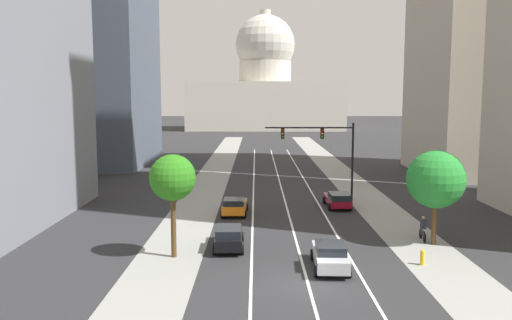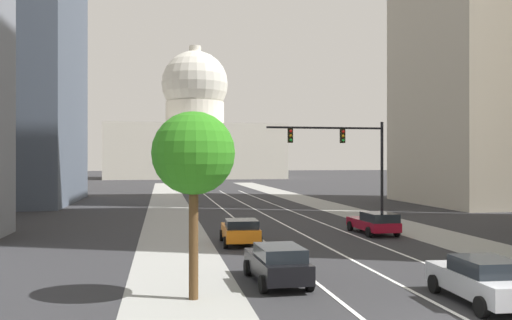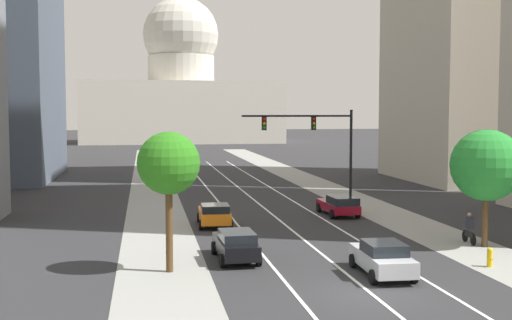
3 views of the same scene
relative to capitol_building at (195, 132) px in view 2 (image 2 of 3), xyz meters
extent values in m
plane|color=#2B2B2D|center=(0.00, -92.19, -12.20)|extent=(400.00, 400.00, 0.00)
cube|color=gray|center=(-8.05, -97.19, -12.19)|extent=(4.14, 130.00, 0.01)
cube|color=gray|center=(8.05, -97.19, -12.19)|extent=(4.14, 130.00, 0.01)
cube|color=white|center=(-2.99, -107.19, -12.18)|extent=(0.16, 90.00, 0.01)
cube|color=white|center=(0.00, -107.19, -12.18)|extent=(0.16, 90.00, 0.01)
cube|color=white|center=(2.99, -107.19, -12.18)|extent=(0.16, 90.00, 0.01)
cube|color=beige|center=(0.00, 0.00, -5.17)|extent=(45.56, 23.92, 14.04)
cylinder|color=beige|center=(0.00, 0.00, 4.97)|extent=(15.49, 15.49, 6.23)
sphere|color=beige|center=(0.00, 0.00, 12.93)|extent=(17.63, 17.63, 17.63)
cylinder|color=beige|center=(0.00, 0.00, 20.86)|extent=(3.17, 3.17, 4.41)
cube|color=#B2B5BA|center=(1.50, -129.43, -11.53)|extent=(1.94, 4.55, 0.70)
cube|color=black|center=(1.49, -129.69, -10.93)|extent=(1.70, 2.11, 0.50)
cylinder|color=black|center=(0.67, -127.87, -11.88)|extent=(0.24, 0.65, 0.64)
cylinder|color=black|center=(2.44, -127.94, -11.88)|extent=(0.24, 0.65, 0.64)
cylinder|color=black|center=(0.55, -130.92, -11.88)|extent=(0.24, 0.65, 0.64)
cube|color=maroon|center=(4.49, -112.73, -11.59)|extent=(1.93, 4.63, 0.57)
cube|color=black|center=(4.51, -113.80, -11.03)|extent=(1.73, 2.41, 0.54)
cylinder|color=black|center=(3.54, -111.19, -11.88)|extent=(0.23, 0.64, 0.64)
cylinder|color=black|center=(5.36, -111.15, -11.88)|extent=(0.23, 0.64, 0.64)
cylinder|color=black|center=(3.61, -114.31, -11.88)|extent=(0.23, 0.64, 0.64)
cylinder|color=black|center=(5.43, -114.27, -11.88)|extent=(0.23, 0.64, 0.64)
cube|color=orange|center=(-4.49, -115.63, -11.53)|extent=(1.99, 4.16, 0.68)
cube|color=black|center=(-4.52, -116.42, -10.97)|extent=(1.77, 2.00, 0.46)
cylinder|color=black|center=(-5.36, -114.20, -11.88)|extent=(0.24, 0.65, 0.64)
cylinder|color=black|center=(-3.51, -114.27, -11.88)|extent=(0.24, 0.65, 0.64)
cylinder|color=black|center=(-5.46, -116.98, -11.88)|extent=(0.24, 0.65, 0.64)
cylinder|color=black|center=(-3.62, -117.05, -11.88)|extent=(0.24, 0.65, 0.64)
cube|color=black|center=(-4.49, -125.37, -11.53)|extent=(1.83, 4.46, 0.70)
cube|color=black|center=(-4.47, -125.90, -10.94)|extent=(1.63, 2.33, 0.47)
cylinder|color=black|center=(-5.38, -123.89, -11.88)|extent=(0.24, 0.65, 0.64)
cylinder|color=black|center=(-3.68, -123.84, -11.88)|extent=(0.24, 0.65, 0.64)
cylinder|color=black|center=(-5.30, -126.89, -11.88)|extent=(0.24, 0.65, 0.64)
cylinder|color=black|center=(-3.59, -126.84, -11.88)|extent=(0.24, 0.65, 0.64)
cylinder|color=black|center=(6.28, -109.99, -8.52)|extent=(0.20, 0.20, 7.35)
cylinder|color=black|center=(2.20, -109.99, -5.29)|extent=(8.17, 0.14, 0.14)
cube|color=black|center=(3.42, -109.99, -5.84)|extent=(0.32, 0.28, 0.96)
sphere|color=red|center=(3.42, -110.14, -5.54)|extent=(0.20, 0.20, 0.20)
sphere|color=orange|center=(3.42, -110.14, -5.84)|extent=(0.20, 0.20, 0.20)
sphere|color=green|center=(3.42, -110.14, -6.14)|extent=(0.20, 0.20, 0.20)
cube|color=black|center=(-0.25, -109.99, -5.84)|extent=(0.32, 0.28, 0.96)
sphere|color=red|center=(-0.25, -110.14, -5.54)|extent=(0.20, 0.20, 0.20)
sphere|color=orange|center=(-0.25, -110.14, -5.84)|extent=(0.20, 0.20, 0.20)
sphere|color=green|center=(-0.25, -110.14, -6.14)|extent=(0.20, 0.20, 0.20)
cylinder|color=#51381E|center=(-7.75, -127.31, -10.23)|extent=(0.32, 0.32, 3.94)
sphere|color=#2C791A|center=(-7.75, -127.31, -7.27)|extent=(2.81, 2.81, 2.81)
camera|label=1|loc=(-2.73, -158.31, -2.44)|focal=36.64mm
camera|label=2|loc=(-8.81, -145.65, -7.53)|focal=38.17mm
camera|label=3|loc=(-8.81, -156.76, -4.98)|focal=46.24mm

